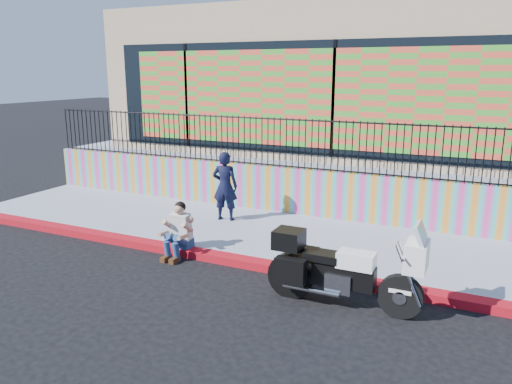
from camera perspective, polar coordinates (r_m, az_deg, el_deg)
The scene contains 10 objects.
ground at distance 9.23m, azimuth 0.68°, elevation -8.79°, with size 90.00×90.00×0.00m, color black.
red_curb at distance 9.20m, azimuth 0.68°, elevation -8.36°, with size 16.00×0.30×0.15m, color maroon.
sidewalk at distance 10.63m, azimuth 4.42°, elevation -5.31°, with size 16.00×3.00×0.15m, color #888DA3.
mural_wall at distance 11.90m, azimuth 7.24°, elevation -0.16°, with size 16.00×0.20×1.10m, color #E23B92.
metal_fence at distance 11.68m, azimuth 7.41°, elevation 5.32°, with size 15.80×0.04×1.20m, color black, non-canonical shape.
elevated_platform at distance 16.74m, azimuth 12.74°, elevation 3.38°, with size 16.00×10.00×1.25m, color #888DA3.
storefront_building at distance 16.28m, azimuth 13.06°, elevation 12.37°, with size 14.00×8.06×4.00m.
police_motorcycle at distance 7.77m, azimuth 9.69°, elevation -8.54°, with size 2.37×0.78×1.47m.
police_officer at distance 11.47m, azimuth -3.56°, elevation 0.67°, with size 0.58×0.38×1.60m, color black.
seated_man at distance 9.74m, azimuth -9.01°, elevation -4.91°, with size 0.54×0.71×1.06m.
Camera 1 is at (3.56, -7.75, 3.54)m, focal length 35.00 mm.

